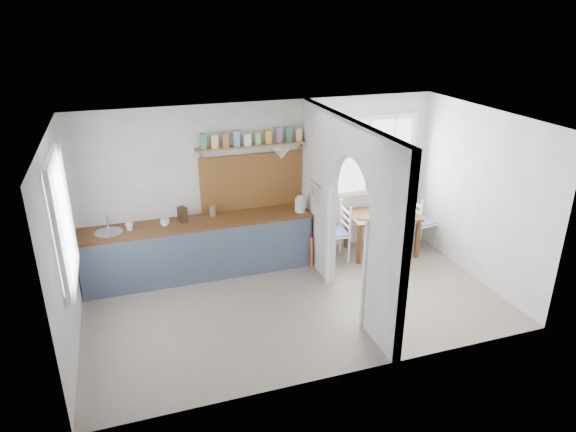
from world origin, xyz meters
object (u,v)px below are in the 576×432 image
object	(u,v)px
dining_table	(381,233)
vase	(379,205)
chair_left	(334,232)
chair_right	(421,221)
kettle	(300,204)

from	to	relation	value
dining_table	vase	distance (m)	0.48
chair_left	chair_right	bearing A→B (deg)	91.59
dining_table	chair_right	size ratio (longest dim) A/B	1.19
chair_left	chair_right	distance (m)	1.64
chair_right	kettle	bearing A→B (deg)	80.66
dining_table	kettle	world-z (taller)	kettle
chair_right	dining_table	bearing A→B (deg)	83.66
vase	kettle	bearing A→B (deg)	-175.69
chair_left	vase	bearing A→B (deg)	102.37
kettle	vase	world-z (taller)	kettle
vase	dining_table	bearing A→B (deg)	-98.36
dining_table	chair_left	xyz separation A→B (m)	(-0.87, 0.04, 0.13)
vase	chair_left	bearing A→B (deg)	-170.04
chair_left	vase	size ratio (longest dim) A/B	5.80
dining_table	kettle	bearing A→B (deg)	-176.85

